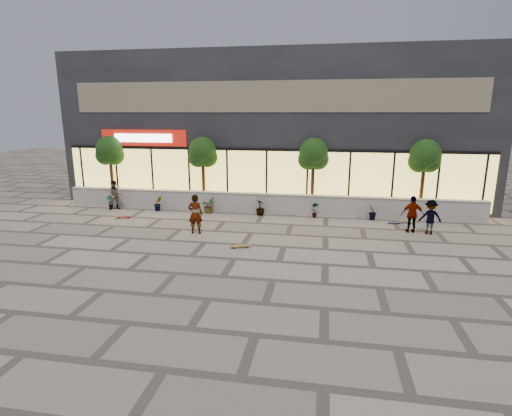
% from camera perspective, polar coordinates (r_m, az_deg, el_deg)
% --- Properties ---
extents(ground, '(80.00, 80.00, 0.00)m').
position_cam_1_polar(ground, '(14.65, -3.13, -7.28)').
color(ground, '#A89E91').
rests_on(ground, ground).
extents(planter_wall, '(22.00, 0.42, 1.04)m').
position_cam_1_polar(planter_wall, '(21.09, 1.12, 0.71)').
color(planter_wall, silver).
rests_on(planter_wall, ground).
extents(retail_building, '(24.00, 9.17, 8.50)m').
position_cam_1_polar(retail_building, '(26.02, 3.04, 11.40)').
color(retail_building, '#242429').
rests_on(retail_building, ground).
extents(shrub_a, '(0.43, 0.29, 0.81)m').
position_cam_1_polar(shrub_a, '(23.44, -20.10, 0.88)').
color(shrub_a, '#193C13').
rests_on(shrub_a, ground).
extents(shrub_b, '(0.57, 0.57, 0.81)m').
position_cam_1_polar(shrub_b, '(22.19, -13.82, 0.64)').
color(shrub_b, '#193C13').
rests_on(shrub_b, ground).
extents(shrub_c, '(0.68, 0.77, 0.81)m').
position_cam_1_polar(shrub_c, '(21.23, -6.87, 0.37)').
color(shrub_c, '#193C13').
rests_on(shrub_c, ground).
extents(shrub_d, '(0.64, 0.64, 0.81)m').
position_cam_1_polar(shrub_d, '(20.61, 0.61, 0.07)').
color(shrub_d, '#193C13').
rests_on(shrub_d, ground).
extents(shrub_e, '(0.46, 0.35, 0.81)m').
position_cam_1_polar(shrub_e, '(20.36, 8.41, -0.25)').
color(shrub_e, '#193C13').
rests_on(shrub_e, ground).
extents(shrub_f, '(0.55, 0.57, 0.81)m').
position_cam_1_polar(shrub_f, '(20.49, 16.25, -0.56)').
color(shrub_f, '#193C13').
rests_on(shrub_f, ground).
extents(tree_west, '(1.60, 1.50, 3.92)m').
position_cam_1_polar(tree_west, '(24.38, -20.17, 7.49)').
color(tree_west, '#48301A').
rests_on(tree_west, ground).
extents(tree_midwest, '(1.60, 1.50, 3.92)m').
position_cam_1_polar(tree_midwest, '(22.16, -7.63, 7.67)').
color(tree_midwest, '#48301A').
rests_on(tree_midwest, ground).
extents(tree_mideast, '(1.60, 1.50, 3.92)m').
position_cam_1_polar(tree_mideast, '(21.16, 8.21, 7.38)').
color(tree_mideast, '#48301A').
rests_on(tree_mideast, ground).
extents(tree_east, '(1.60, 1.50, 3.92)m').
position_cam_1_polar(tree_east, '(21.70, 22.97, 6.60)').
color(tree_east, '#48301A').
rests_on(tree_east, ground).
extents(skater_center, '(0.68, 0.49, 1.75)m').
position_cam_1_polar(skater_center, '(17.58, -8.67, -0.87)').
color(skater_center, white).
rests_on(skater_center, ground).
extents(skater_left, '(0.98, 0.91, 1.60)m').
position_cam_1_polar(skater_left, '(23.03, -19.47, 1.73)').
color(skater_left, '#897758').
rests_on(skater_left, ground).
extents(skater_right_near, '(1.00, 0.49, 1.65)m').
position_cam_1_polar(skater_right_near, '(18.85, 21.45, -0.85)').
color(skater_right_near, silver).
rests_on(skater_right_near, ground).
extents(skater_right_far, '(0.99, 0.59, 1.52)m').
position_cam_1_polar(skater_right_far, '(18.94, 23.63, -1.19)').
color(skater_right_far, maroon).
rests_on(skater_right_far, ground).
extents(skateboard_center, '(0.83, 0.49, 0.10)m').
position_cam_1_polar(skateboard_center, '(15.77, -2.25, -5.42)').
color(skateboard_center, olive).
rests_on(skateboard_center, ground).
extents(skateboard_left, '(0.82, 0.43, 0.10)m').
position_cam_1_polar(skateboard_left, '(21.17, -18.40, -1.18)').
color(skateboard_left, red).
rests_on(skateboard_left, ground).
extents(skateboard_right_near, '(0.87, 0.39, 0.10)m').
position_cam_1_polar(skateboard_right_near, '(20.52, 20.44, -1.79)').
color(skateboard_right_near, olive).
rests_on(skateboard_right_near, ground).
extents(skateboard_right_far, '(0.72, 0.29, 0.08)m').
position_cam_1_polar(skateboard_right_far, '(20.20, 19.17, -1.96)').
color(skateboard_right_far, '#51447D').
rests_on(skateboard_right_far, ground).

